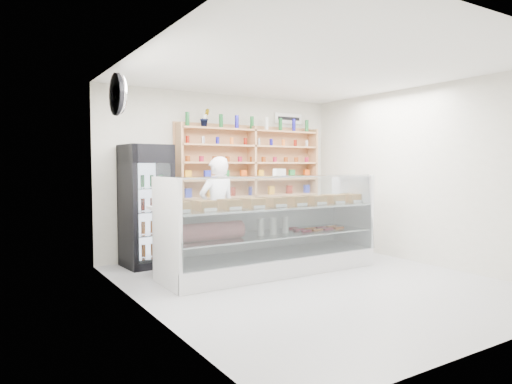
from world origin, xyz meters
TOP-DOWN VIEW (x-y plane):
  - room at (0.00, 0.00)m, footprint 5.00×5.00m
  - display_counter at (-0.13, 0.80)m, footprint 3.24×0.97m
  - shop_worker at (-0.52, 1.73)m, footprint 0.63×0.43m
  - drinks_cooler at (-1.53, 2.13)m, footprint 0.72×0.70m
  - wall_shelving at (0.50, 2.34)m, footprint 2.84×0.28m
  - potted_plant at (-0.43, 2.34)m, footprint 0.18×0.15m
  - security_mirror at (-2.17, 1.20)m, footprint 0.15×0.50m
  - wall_sign at (1.40, 2.47)m, footprint 0.62×0.03m

SIDE VIEW (x-z plane):
  - display_counter at x=-0.13m, z-range -0.33..1.08m
  - shop_worker at x=-0.52m, z-range 0.00..1.69m
  - drinks_cooler at x=-1.53m, z-range 0.00..1.87m
  - room at x=0.00m, z-range -1.10..3.90m
  - wall_shelving at x=0.50m, z-range 0.93..2.26m
  - potted_plant at x=-0.43m, z-range 2.20..2.51m
  - security_mirror at x=-2.17m, z-range 2.20..2.70m
  - wall_sign at x=1.40m, z-range 2.35..2.55m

